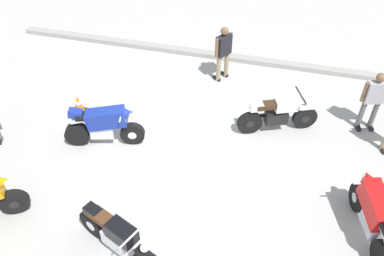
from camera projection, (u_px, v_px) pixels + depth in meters
The scene contains 9 objects.
ground_plane at pixel (179, 153), 9.72m from camera, with size 40.00×40.00×0.00m, color #ADAAA3.
curb_edge at pixel (218, 56), 13.03m from camera, with size 14.00×0.30×0.15m, color gray.
motorcycle_silver_cruiser at pixel (278, 114), 10.04m from camera, with size 1.97×0.98×1.09m.
motorcycle_blue_sportbike at pixel (104, 125), 9.61m from camera, with size 1.93×0.84×1.14m.
motorcycle_red_sportbike at pixel (374, 215), 7.61m from camera, with size 0.85×1.93×1.14m.
motorcycle_black_cruiser at pixel (118, 237), 7.33m from camera, with size 1.97×1.01×1.09m.
person_in_black_shirt at pixel (223, 50), 11.53m from camera, with size 0.50×0.60×1.69m.
person_in_gray_shirt at pixel (373, 98), 9.85m from camera, with size 0.64×0.41×1.65m.
traffic_cone at pixel (78, 104), 10.77m from camera, with size 0.36×0.36×0.53m.
Camera 1 is at (2.07, -6.62, 6.84)m, focal length 37.38 mm.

